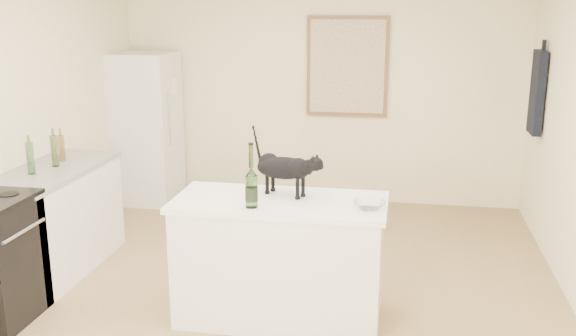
{
  "coord_description": "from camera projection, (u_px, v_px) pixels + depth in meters",
  "views": [
    {
      "loc": [
        0.92,
        -4.42,
        2.25
      ],
      "look_at": [
        0.15,
        -0.15,
        1.12
      ],
      "focal_mm": 39.98,
      "sensor_mm": 36.0,
      "label": 1
    }
  ],
  "objects": [
    {
      "name": "left_cabinets",
      "position": [
        54.0,
        222.0,
        5.44
      ],
      "size": [
        0.6,
        1.4,
        0.86
      ],
      "primitive_type": "cube",
      "color": "white",
      "rests_on": "floor"
    },
    {
      "name": "left_countertop",
      "position": [
        49.0,
        171.0,
        5.33
      ],
      "size": [
        0.62,
        1.44,
        0.04
      ],
      "primitive_type": "cube",
      "color": "gray",
      "rests_on": "left_cabinets"
    },
    {
      "name": "artwork_frame",
      "position": [
        347.0,
        67.0,
        7.08
      ],
      "size": [
        0.9,
        0.03,
        1.1
      ],
      "primitive_type": "cube",
      "color": "brown",
      "rests_on": "wall_back"
    },
    {
      "name": "fridge_paper",
      "position": [
        173.0,
        87.0,
        7.13
      ],
      "size": [
        0.05,
        0.13,
        0.18
      ],
      "primitive_type": "cube",
      "rotation": [
        0.0,
        0.0,
        -0.34
      ],
      "color": "white",
      "rests_on": "fridge"
    },
    {
      "name": "black_cat",
      "position": [
        284.0,
        171.0,
        4.56
      ],
      "size": [
        0.53,
        0.33,
        0.36
      ],
      "primitive_type": null,
      "rotation": [
        0.0,
        0.0,
        -0.37
      ],
      "color": "black",
      "rests_on": "island_top"
    },
    {
      "name": "artwork_canvas",
      "position": [
        347.0,
        67.0,
        7.06
      ],
      "size": [
        0.82,
        0.0,
        1.02
      ],
      "primitive_type": "cube",
      "color": "beige",
      "rests_on": "wall_back"
    },
    {
      "name": "glass_bowl",
      "position": [
        369.0,
        205.0,
        4.29
      ],
      "size": [
        0.24,
        0.24,
        0.05
      ],
      "primitive_type": "imported",
      "rotation": [
        0.0,
        0.0,
        0.14
      ],
      "color": "white",
      "rests_on": "island_top"
    },
    {
      "name": "floor",
      "position": [
        272.0,
        303.0,
        4.93
      ],
      "size": [
        5.5,
        5.5,
        0.0
      ],
      "primitive_type": "plane",
      "color": "#A58457",
      "rests_on": "ground"
    },
    {
      "name": "wine_bottle",
      "position": [
        251.0,
        179.0,
        4.28
      ],
      "size": [
        0.11,
        0.11,
        0.39
      ],
      "primitive_type": "cylinder",
      "rotation": [
        0.0,
        0.0,
        -0.42
      ],
      "color": "#255220",
      "rests_on": "island_top"
    },
    {
      "name": "island_top",
      "position": [
        280.0,
        202.0,
        4.5
      ],
      "size": [
        1.5,
        0.7,
        0.04
      ],
      "primitive_type": "cube",
      "color": "white",
      "rests_on": "island_base"
    },
    {
      "name": "wall_front",
      "position": [
        92.0,
        318.0,
        1.98
      ],
      "size": [
        4.5,
        0.0,
        4.5
      ],
      "primitive_type": "plane",
      "rotation": [
        -1.57,
        0.0,
        0.0
      ],
      "color": "#FFEBC5",
      "rests_on": "ground"
    },
    {
      "name": "island_base",
      "position": [
        280.0,
        262.0,
        4.61
      ],
      "size": [
        1.44,
        0.67,
        0.86
      ],
      "primitive_type": "cube",
      "color": "white",
      "rests_on": "floor"
    },
    {
      "name": "hanging_garment",
      "position": [
        537.0,
        93.0,
        6.15
      ],
      "size": [
        0.08,
        0.34,
        0.8
      ],
      "primitive_type": "cube",
      "color": "black",
      "rests_on": "wall_right"
    },
    {
      "name": "counter_bottle_cluster",
      "position": [
        48.0,
        153.0,
        5.34
      ],
      "size": [
        0.12,
        0.51,
        0.27
      ],
      "color": "brown",
      "rests_on": "left_countertop"
    },
    {
      "name": "wall_back",
      "position": [
        320.0,
        88.0,
        7.22
      ],
      "size": [
        4.5,
        0.0,
        4.5
      ],
      "primitive_type": "plane",
      "rotation": [
        1.57,
        0.0,
        0.0
      ],
      "color": "#FFEBC5",
      "rests_on": "ground"
    },
    {
      "name": "fridge",
      "position": [
        145.0,
        128.0,
        7.29
      ],
      "size": [
        0.68,
        0.68,
        1.7
      ],
      "primitive_type": "cube",
      "color": "white",
      "rests_on": "floor"
    }
  ]
}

